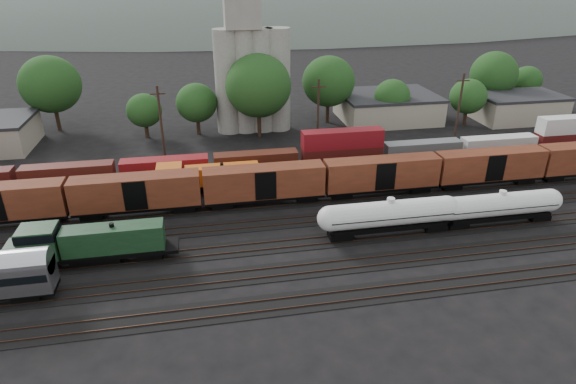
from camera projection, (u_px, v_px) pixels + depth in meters
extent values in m
plane|color=black|center=(262.00, 224.00, 56.61)|extent=(600.00, 600.00, 0.00)
cube|color=black|center=(285.00, 304.00, 43.25)|extent=(180.00, 3.20, 0.08)
cube|color=#382319|center=(286.00, 308.00, 42.58)|extent=(180.00, 0.08, 0.16)
cube|color=#382319|center=(283.00, 298.00, 43.85)|extent=(180.00, 0.08, 0.16)
cube|color=black|center=(276.00, 272.00, 47.70)|extent=(180.00, 3.20, 0.08)
cube|color=#382319|center=(277.00, 276.00, 47.02)|extent=(180.00, 0.08, 0.16)
cube|color=#382319|center=(275.00, 268.00, 48.30)|extent=(180.00, 0.08, 0.16)
cube|color=black|center=(268.00, 246.00, 52.14)|extent=(180.00, 3.20, 0.08)
cube|color=#382319|center=(269.00, 249.00, 51.47)|extent=(180.00, 0.08, 0.16)
cube|color=#382319|center=(267.00, 242.00, 52.75)|extent=(180.00, 0.08, 0.16)
cube|color=black|center=(262.00, 224.00, 56.59)|extent=(180.00, 3.20, 0.08)
cube|color=#382319|center=(263.00, 226.00, 55.92)|extent=(180.00, 0.08, 0.16)
cube|color=#382319|center=(261.00, 221.00, 57.19)|extent=(180.00, 0.08, 0.16)
cube|color=black|center=(257.00, 205.00, 61.03)|extent=(180.00, 3.20, 0.08)
cube|color=#382319|center=(257.00, 207.00, 60.36)|extent=(180.00, 0.08, 0.16)
cube|color=#382319|center=(256.00, 202.00, 61.64)|extent=(180.00, 0.08, 0.16)
cube|color=black|center=(252.00, 189.00, 65.48)|extent=(180.00, 3.20, 0.08)
cube|color=#382319|center=(253.00, 191.00, 64.81)|extent=(180.00, 0.08, 0.16)
cube|color=#382319|center=(252.00, 186.00, 66.08)|extent=(180.00, 0.08, 0.16)
cube|color=black|center=(248.00, 175.00, 69.93)|extent=(180.00, 3.20, 0.08)
cube|color=#382319|center=(249.00, 176.00, 69.25)|extent=(180.00, 0.08, 0.16)
cube|color=#382319|center=(248.00, 172.00, 70.53)|extent=(180.00, 0.08, 0.16)
cube|color=black|center=(96.00, 253.00, 48.69)|extent=(16.51, 2.82, 0.39)
cube|color=black|center=(96.00, 256.00, 48.87)|extent=(4.86, 2.14, 0.78)
cube|color=#16351B|center=(114.00, 238.00, 48.37)|extent=(9.91, 2.33, 2.62)
cube|color=#16351B|center=(40.00, 242.00, 47.10)|extent=(3.50, 2.82, 3.20)
cube|color=black|center=(37.00, 233.00, 46.67)|extent=(3.59, 2.91, 0.87)
cube|color=#16351B|center=(16.00, 251.00, 47.03)|extent=(1.55, 2.33, 1.75)
cylinder|color=black|center=(112.00, 225.00, 47.75)|extent=(0.49, 0.49, 0.49)
cube|color=black|center=(41.00, 263.00, 48.08)|extent=(2.52, 1.94, 0.68)
cube|color=black|center=(150.00, 253.00, 49.83)|extent=(2.52, 1.94, 0.68)
cylinder|color=white|center=(390.00, 213.00, 53.24)|extent=(13.68, 2.82, 2.82)
sphere|color=white|center=(330.00, 219.00, 52.10)|extent=(2.82, 2.82, 2.82)
sphere|color=white|center=(447.00, 208.00, 54.37)|extent=(2.82, 2.82, 2.82)
cylinder|color=white|center=(391.00, 200.00, 52.55)|extent=(0.87, 0.87, 0.49)
cube|color=black|center=(390.00, 213.00, 53.24)|extent=(13.99, 2.95, 0.08)
cube|color=black|center=(388.00, 225.00, 53.90)|extent=(13.21, 2.14, 0.49)
cube|color=black|center=(340.00, 235.00, 53.22)|extent=(2.53, 1.94, 0.68)
cube|color=black|center=(434.00, 225.00, 55.08)|extent=(2.53, 1.94, 0.68)
cylinder|color=white|center=(500.00, 204.00, 55.55)|extent=(12.85, 2.65, 2.65)
sphere|color=white|center=(449.00, 209.00, 54.49)|extent=(2.65, 2.65, 2.65)
sphere|color=white|center=(550.00, 200.00, 56.62)|extent=(2.65, 2.65, 2.65)
cylinder|color=white|center=(503.00, 193.00, 54.91)|extent=(0.82, 0.82, 0.46)
cube|color=black|center=(500.00, 204.00, 55.55)|extent=(13.14, 2.77, 0.07)
cube|color=black|center=(498.00, 215.00, 56.18)|extent=(12.41, 2.01, 0.46)
cube|color=black|center=(456.00, 224.00, 55.54)|extent=(2.37, 1.82, 0.64)
cube|color=black|center=(537.00, 216.00, 57.28)|extent=(2.37, 1.82, 0.64)
cube|color=black|center=(28.00, 294.00, 43.67)|extent=(2.36, 1.82, 0.64)
cube|color=black|center=(208.00, 185.00, 64.02)|extent=(16.12, 2.60, 0.36)
cube|color=black|center=(209.00, 187.00, 64.20)|extent=(4.48, 1.97, 0.72)
cube|color=#D05812|center=(222.00, 174.00, 63.75)|extent=(9.67, 2.15, 2.42)
cube|color=#D05812|center=(170.00, 176.00, 62.52)|extent=(3.22, 2.60, 2.96)
cube|color=black|center=(169.00, 169.00, 62.11)|extent=(3.31, 2.69, 0.81)
cube|color=#D05812|center=(153.00, 182.00, 62.43)|extent=(1.43, 2.15, 1.61)
cylinder|color=black|center=(222.00, 165.00, 63.18)|extent=(0.45, 0.45, 0.45)
cube|color=black|center=(169.00, 192.00, 63.42)|extent=(2.33, 1.79, 0.63)
cube|color=black|center=(247.00, 186.00, 65.13)|extent=(2.33, 1.79, 0.63)
cube|color=black|center=(1.00, 218.00, 55.60)|extent=(15.00, 2.60, 0.40)
cube|color=black|center=(139.00, 207.00, 58.15)|extent=(15.00, 2.60, 0.40)
cube|color=#5D2816|center=(136.00, 191.00, 57.26)|extent=(15.00, 2.90, 3.80)
cube|color=black|center=(264.00, 196.00, 60.71)|extent=(15.00, 2.60, 0.40)
cube|color=#5D2816|center=(264.00, 181.00, 59.81)|extent=(15.00, 2.90, 3.80)
cube|color=black|center=(380.00, 187.00, 63.26)|extent=(15.00, 2.60, 0.40)
cube|color=#5D2816|center=(382.00, 172.00, 62.37)|extent=(15.00, 2.90, 3.80)
cube|color=black|center=(487.00, 179.00, 65.82)|extent=(15.00, 2.60, 0.40)
cube|color=#5D2816|center=(490.00, 164.00, 64.92)|extent=(15.00, 2.90, 3.80)
cube|color=black|center=(248.00, 172.00, 69.73)|extent=(160.00, 2.60, 0.60)
cube|color=#4F1912|center=(68.00, 174.00, 65.00)|extent=(12.00, 2.40, 2.60)
cube|color=maroon|center=(165.00, 167.00, 67.13)|extent=(12.00, 2.40, 2.60)
cube|color=#441A10|center=(256.00, 161.00, 69.25)|extent=(12.00, 2.40, 2.60)
cube|color=#461210|center=(342.00, 155.00, 71.37)|extent=(12.00, 2.40, 2.60)
cube|color=maroon|center=(342.00, 139.00, 70.26)|extent=(12.00, 2.40, 2.60)
cube|color=#55585A|center=(422.00, 150.00, 73.49)|extent=(12.00, 2.40, 2.60)
cube|color=beige|center=(498.00, 145.00, 75.62)|extent=(12.00, 2.40, 2.60)
cube|color=#4D1212|center=(570.00, 140.00, 77.74)|extent=(12.00, 2.40, 2.60)
cube|color=silver|center=(574.00, 124.00, 76.63)|extent=(12.00, 2.40, 2.60)
cylinder|color=gray|center=(228.00, 82.00, 84.61)|extent=(4.40, 4.40, 18.00)
cylinder|color=gray|center=(245.00, 82.00, 85.11)|extent=(4.40, 4.40, 18.00)
cylinder|color=gray|center=(261.00, 81.00, 85.61)|extent=(4.40, 4.40, 18.00)
cylinder|color=gray|center=(278.00, 80.00, 86.10)|extent=(4.40, 4.40, 18.00)
cube|color=gray|center=(242.00, 3.00, 79.56)|extent=(6.00, 5.00, 8.00)
cube|color=#9E937F|center=(387.00, 108.00, 94.39)|extent=(18.00, 14.00, 4.60)
cube|color=#232326|center=(388.00, 95.00, 93.30)|extent=(18.36, 14.28, 0.50)
cube|color=#9E937F|center=(517.00, 108.00, 94.09)|extent=(16.00, 10.00, 4.60)
cube|color=#232326|center=(520.00, 95.00, 93.00)|extent=(16.32, 10.20, 0.50)
cylinder|color=black|center=(58.00, 120.00, 88.26)|extent=(0.70, 0.70, 3.89)
ellipsoid|color=#214A1B|center=(50.00, 84.00, 85.47)|extent=(10.57, 10.57, 10.02)
cylinder|color=black|center=(147.00, 131.00, 84.92)|extent=(0.70, 0.70, 2.25)
ellipsoid|color=#214A1B|center=(144.00, 110.00, 83.31)|extent=(6.10, 6.10, 5.78)
cylinder|color=black|center=(198.00, 127.00, 86.43)|extent=(0.70, 0.70, 2.64)
ellipsoid|color=#214A1B|center=(196.00, 103.00, 84.54)|extent=(7.18, 7.18, 6.80)
cylinder|color=black|center=(259.00, 125.00, 84.88)|extent=(0.70, 0.70, 4.16)
ellipsoid|color=#214A1B|center=(258.00, 86.00, 81.90)|extent=(11.28, 11.28, 10.69)
cylinder|color=black|center=(327.00, 113.00, 92.76)|extent=(0.70, 0.70, 3.65)
ellipsoid|color=#214A1B|center=(328.00, 81.00, 90.14)|extent=(9.90, 9.90, 9.38)
cylinder|color=black|center=(390.00, 118.00, 91.74)|extent=(0.70, 0.70, 2.48)
ellipsoid|color=#214A1B|center=(392.00, 97.00, 89.96)|extent=(6.74, 6.74, 6.39)
cylinder|color=black|center=(465.00, 118.00, 91.64)|extent=(0.70, 0.70, 2.51)
ellipsoid|color=#214A1B|center=(468.00, 96.00, 89.84)|extent=(6.82, 6.82, 6.46)
cylinder|color=black|center=(489.00, 102.00, 100.78)|extent=(0.70, 0.70, 3.47)
ellipsoid|color=#214A1B|center=(494.00, 74.00, 98.30)|extent=(9.42, 9.42, 8.92)
cylinder|color=black|center=(523.00, 99.00, 105.49)|extent=(0.70, 0.70, 2.36)
ellipsoid|color=#214A1B|center=(527.00, 80.00, 103.80)|extent=(6.41, 6.41, 6.07)
cylinder|color=black|center=(161.00, 126.00, 71.62)|extent=(0.36, 0.36, 12.00)
cube|color=black|center=(158.00, 94.00, 69.57)|extent=(2.20, 0.18, 0.18)
cylinder|color=black|center=(318.00, 117.00, 75.60)|extent=(0.36, 0.36, 12.00)
cube|color=black|center=(319.00, 87.00, 73.55)|extent=(2.20, 0.18, 0.18)
cylinder|color=black|center=(459.00, 110.00, 79.58)|extent=(0.36, 0.36, 12.00)
cube|color=black|center=(463.00, 81.00, 77.53)|extent=(2.20, 0.18, 0.18)
ellipsoid|color=#59665B|center=(270.00, 54.00, 304.12)|extent=(520.00, 286.00, 130.00)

